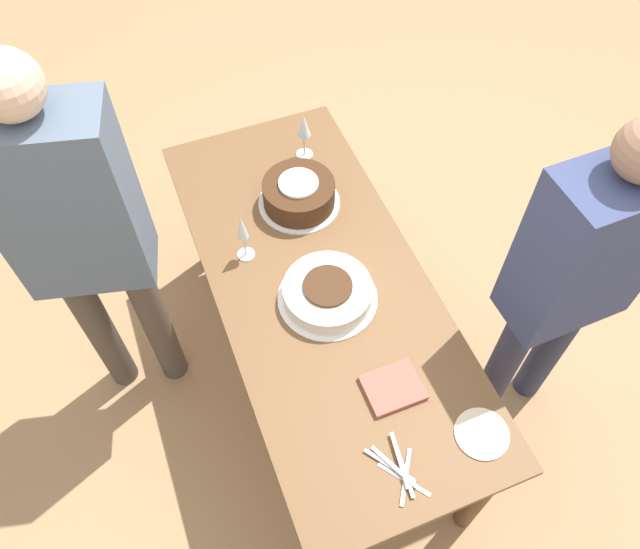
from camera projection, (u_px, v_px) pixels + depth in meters
name	position (u px, v px, depth m)	size (l,w,h in m)	color
ground_plane	(320.00, 373.00, 2.78)	(12.00, 12.00, 0.00)	#A87F56
dining_table	(320.00, 300.00, 2.28)	(1.71, 0.73, 0.72)	brown
cake_center_white	(328.00, 292.00, 2.12)	(0.35, 0.35, 0.08)	white
cake_front_chocolate	(299.00, 194.00, 2.35)	(0.31, 0.31, 0.12)	white
wine_glass_near	(242.00, 230.00, 2.14)	(0.06, 0.06, 0.21)	silver
wine_glass_far	(304.00, 128.00, 2.43)	(0.07, 0.07, 0.21)	silver
dessert_plate_left	(482.00, 434.00, 1.87)	(0.17, 0.17, 0.01)	beige
fork_pile	(399.00, 469.00, 1.80)	(0.21, 0.14, 0.02)	silver
napkin_stack	(393.00, 388.00, 1.95)	(0.15, 0.18, 0.02)	#B75B4C
person_cutting	(575.00, 274.00, 1.96)	(0.23, 0.40, 1.54)	#2D334C
person_watching	(80.00, 231.00, 1.97)	(0.31, 0.44, 1.65)	#4C4238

